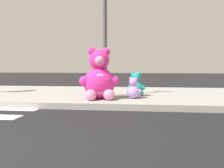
% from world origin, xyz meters
% --- Properties ---
extents(sidewalk, '(28.00, 4.40, 0.15)m').
position_xyz_m(sidewalk, '(0.00, 5.20, 0.07)').
color(sidewalk, '#9E9B93').
rests_on(sidewalk, ground_plane).
extents(sign_pole, '(0.56, 0.11, 3.20)m').
position_xyz_m(sign_pole, '(1.00, 4.40, 1.85)').
color(sign_pole, '#4C4C51').
rests_on(sign_pole, sidewalk).
extents(plush_pink_large, '(0.99, 0.92, 1.31)m').
position_xyz_m(plush_pink_large, '(0.94, 3.81, 0.67)').
color(plush_pink_large, '#F22D93').
rests_on(plush_pink_large, sidewalk).
extents(plush_brown, '(0.39, 0.40, 0.56)m').
position_xyz_m(plush_brown, '(0.63, 4.97, 0.37)').
color(plush_brown, olive).
rests_on(plush_brown, sidewalk).
extents(plush_teal, '(0.50, 0.48, 0.68)m').
position_xyz_m(plush_teal, '(1.85, 4.53, 0.42)').
color(plush_teal, teal).
rests_on(plush_teal, sidewalk).
extents(plush_lavender, '(0.39, 0.40, 0.55)m').
position_xyz_m(plush_lavender, '(1.80, 4.02, 0.37)').
color(plush_lavender, '#B28CD8').
rests_on(plush_lavender, sidewalk).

